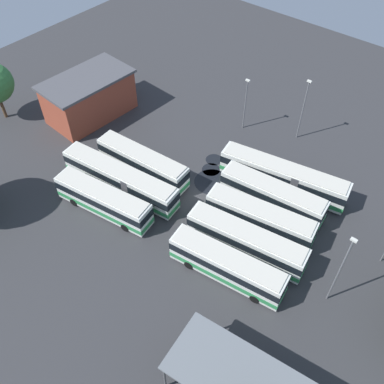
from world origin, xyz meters
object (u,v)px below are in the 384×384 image
object	(u,v)px
bus_row1_slot4	(103,200)
lamp_post_mid_lot	(303,108)
bus_row1_slot2	(143,163)
bus_row0_slot0	(283,177)
lamp_post_far_corner	(245,102)
bus_row0_slot3	(246,241)
bus_row1_slot3	(120,179)
lamp_post_near_entrance	(340,269)
maintenance_shelter	(238,378)
bus_row0_slot1	(272,196)
depot_building	(89,97)
bus_row0_slot4	(227,266)
bus_row0_slot2	(260,218)

from	to	relation	value
bus_row1_slot4	lamp_post_mid_lot	size ratio (longest dim) A/B	1.37
lamp_post_mid_lot	bus_row1_slot2	bearing A→B (deg)	58.60
bus_row0_slot0	lamp_post_far_corner	bearing A→B (deg)	-32.63
bus_row1_slot4	lamp_post_far_corner	distance (m)	22.73
bus_row0_slot3	bus_row1_slot3	distance (m)	16.42
bus_row1_slot2	lamp_post_near_entrance	bearing A→B (deg)	177.41
maintenance_shelter	lamp_post_near_entrance	world-z (taller)	lamp_post_near_entrance
bus_row1_slot4	bus_row1_slot3	bearing A→B (deg)	-74.85
bus_row1_slot3	lamp_post_near_entrance	xyz separation A→B (m)	(-25.53, -2.49, 3.37)
bus_row0_slot1	bus_row0_slot3	size ratio (longest dim) A/B	0.96
depot_building	lamp_post_mid_lot	bearing A→B (deg)	-150.61
bus_row1_slot2	bus_row0_slot4	bearing A→B (deg)	162.26
bus_row1_slot2	depot_building	distance (m)	14.59
maintenance_shelter	lamp_post_near_entrance	xyz separation A→B (m)	(-1.68, -12.86, 1.01)
bus_row1_slot3	depot_building	bearing A→B (deg)	-28.81
lamp_post_mid_lot	lamp_post_far_corner	world-z (taller)	lamp_post_mid_lot
bus_row0_slot4	bus_row1_slot4	distance (m)	15.72
bus_row1_slot3	bus_row1_slot4	distance (m)	3.61
bus_row0_slot3	lamp_post_near_entrance	world-z (taller)	lamp_post_near_entrance
bus_row0_slot3	bus_row0_slot4	bearing A→B (deg)	94.09
bus_row0_slot4	bus_row1_slot2	size ratio (longest dim) A/B	0.97
bus_row0_slot0	bus_row1_slot3	world-z (taller)	same
maintenance_shelter	bus_row0_slot3	bearing A→B (deg)	-58.55
bus_row0_slot3	bus_row1_slot2	xyz separation A→B (m)	(16.25, -1.66, -0.00)
bus_row0_slot1	bus_row1_slot2	xyz separation A→B (m)	(14.97, 5.39, 0.00)
bus_row1_slot3	lamp_post_mid_lot	distance (m)	24.61
bus_row0_slot0	bus_row0_slot4	bearing A→B (deg)	98.75
depot_building	maintenance_shelter	size ratio (longest dim) A/B	1.09
bus_row0_slot1	maintenance_shelter	xyz separation A→B (m)	(-8.84, 19.39, 2.36)
bus_row1_slot4	lamp_post_mid_lot	distance (m)	27.38
bus_row0_slot0	bus_row1_slot3	bearing A→B (deg)	40.77
bus_row1_slot2	lamp_post_far_corner	size ratio (longest dim) A/B	1.64
maintenance_shelter	lamp_post_mid_lot	size ratio (longest dim) A/B	1.32
bus_row1_slot4	depot_building	xyz separation A→B (m)	(14.87, -11.15, 1.17)
bus_row0_slot4	depot_building	bearing A→B (deg)	-16.97
bus_row1_slot3	bus_row1_slot4	bearing A→B (deg)	105.15
lamp_post_near_entrance	maintenance_shelter	bearing A→B (deg)	82.55
maintenance_shelter	lamp_post_far_corner	xyz separation A→B (m)	(19.54, -29.23, 0.02)
lamp_post_near_entrance	bus_row0_slot4	bearing A→B (deg)	24.72
bus_row0_slot0	bus_row0_slot4	distance (m)	14.22
bus_row0_slot0	depot_building	world-z (taller)	depot_building
bus_row0_slot2	depot_building	size ratio (longest dim) A/B	0.97
bus_row0_slot3	bus_row0_slot4	world-z (taller)	same
maintenance_shelter	bus_row0_slot2	bearing A→B (deg)	-62.72
bus_row0_slot2	bus_row1_slot3	xyz separation A→B (m)	(15.72, 5.40, 0.00)
bus_row0_slot3	bus_row0_slot0	bearing A→B (deg)	-79.65
bus_row0_slot4	bus_row1_slot4	world-z (taller)	same
bus_row1_slot3	bus_row0_slot4	bearing A→B (deg)	174.35
lamp_post_far_corner	bus_row0_slot1	bearing A→B (deg)	137.42
bus_row0_slot0	maintenance_shelter	bearing A→B (deg)	112.55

